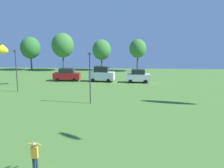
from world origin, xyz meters
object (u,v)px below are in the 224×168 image
object	(u,v)px
parked_car_leftmost	(67,75)
light_post_0	(16,68)
treeline_tree_0	(30,48)
parked_car_third_from_left	(138,76)
light_post_1	(90,75)
treeline_tree_3	(138,49)
treeline_tree_1	(63,45)
treeline_tree_2	(102,50)
person_standing_near_foreground	(35,155)
parked_car_second_from_left	(102,74)

from	to	relation	value
parked_car_leftmost	light_post_0	xyz separation A→B (m)	(-4.60, -9.18, 2.20)
parked_car_leftmost	treeline_tree_0	xyz separation A→B (m)	(-12.17, 13.88, 4.14)
parked_car_third_from_left	light_post_1	world-z (taller)	light_post_1
treeline_tree_3	light_post_1	bearing A→B (deg)	-102.60
parked_car_leftmost	treeline_tree_3	size ratio (longest dim) A/B	0.65
parked_car_third_from_left	treeline_tree_3	size ratio (longest dim) A/B	0.55
treeline_tree_3	treeline_tree_1	bearing A→B (deg)	179.43
light_post_1	treeline_tree_1	distance (m)	30.42
parked_car_leftmost	treeline_tree_2	size ratio (longest dim) A/B	0.66
light_post_1	treeline_tree_0	xyz separation A→B (m)	(-18.71, 28.43, 1.96)
light_post_1	treeline_tree_1	world-z (taller)	treeline_tree_1
light_post_0	treeline_tree_2	world-z (taller)	treeline_tree_2
person_standing_near_foreground	light_post_0	bearing A→B (deg)	104.32
parked_car_leftmost	light_post_0	bearing A→B (deg)	-119.15
parked_car_third_from_left	light_post_0	bearing A→B (deg)	-152.70
treeline_tree_1	treeline_tree_2	distance (m)	9.02
person_standing_near_foreground	treeline_tree_2	world-z (taller)	treeline_tree_2
person_standing_near_foreground	parked_car_second_from_left	distance (m)	28.64
light_post_0	parked_car_leftmost	bearing A→B (deg)	63.42
treeline_tree_3	treeline_tree_2	bearing A→B (deg)	170.24
parked_car_leftmost	treeline_tree_1	world-z (taller)	treeline_tree_1
light_post_0	light_post_1	xyz separation A→B (m)	(11.14, -5.37, -0.01)
parked_car_third_from_left	treeline_tree_1	distance (m)	22.72
parked_car_leftmost	treeline_tree_0	distance (m)	18.92
light_post_0	treeline_tree_1	bearing A→B (deg)	89.51
parked_car_third_from_left	light_post_1	xyz separation A→B (m)	(-5.89, -13.76, 2.18)
treeline_tree_2	person_standing_near_foreground	bearing A→B (deg)	-88.20
treeline_tree_0	parked_car_second_from_left	bearing A→B (deg)	-37.67
person_standing_near_foreground	parked_car_third_from_left	xyz separation A→B (m)	(6.59, 28.16, 0.08)
person_standing_near_foreground	parked_car_leftmost	distance (m)	29.54
person_standing_near_foreground	treeline_tree_0	world-z (taller)	treeline_tree_0
treeline_tree_0	treeline_tree_2	size ratio (longest dim) A/B	1.09
parked_car_third_from_left	treeline_tree_3	world-z (taller)	treeline_tree_3
parked_car_second_from_left	treeline_tree_0	world-z (taller)	treeline_tree_0
light_post_0	person_standing_near_foreground	bearing A→B (deg)	-62.16
light_post_1	treeline_tree_0	world-z (taller)	treeline_tree_0
person_standing_near_foreground	light_post_1	xyz separation A→B (m)	(0.70, 14.40, 2.26)
person_standing_near_foreground	parked_car_second_from_left	xyz separation A→B (m)	(0.37, 28.64, 0.26)
person_standing_near_foreground	treeline_tree_0	distance (m)	46.66
light_post_0	treeline_tree_1	distance (m)	23.04
treeline_tree_2	treeline_tree_3	size ratio (longest dim) A/B	0.99
parked_car_leftmost	light_post_1	bearing A→B (deg)	-68.36
parked_car_third_from_left	treeline_tree_2	size ratio (longest dim) A/B	0.56
person_standing_near_foreground	light_post_1	distance (m)	14.59
treeline_tree_0	parked_car_third_from_left	bearing A→B (deg)	-30.81
treeline_tree_3	parked_car_third_from_left	bearing A→B (deg)	-91.57
parked_car_third_from_left	light_post_1	bearing A→B (deg)	-112.10
parked_car_second_from_left	treeline_tree_3	world-z (taller)	treeline_tree_3
parked_car_second_from_left	treeline_tree_1	world-z (taller)	treeline_tree_1
light_post_0	treeline_tree_2	xyz separation A→B (m)	(9.06, 24.16, 1.49)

